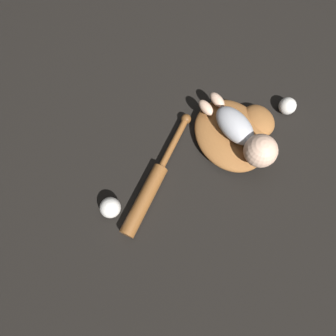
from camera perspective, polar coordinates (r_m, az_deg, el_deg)
The scene contains 6 objects.
ground_plane at distance 1.31m, azimuth 8.91°, elevation 4.79°, with size 6.00×6.00×0.00m, color black.
baseball_glove at distance 1.30m, azimuth 11.68°, elevation 6.09°, with size 0.32×0.32×0.07m.
baby_figure at distance 1.20m, azimuth 13.36°, elevation 5.41°, with size 0.36×0.15×0.12m.
baseball_bat at distance 1.20m, azimuth -2.97°, elevation -3.27°, with size 0.34×0.44×0.06m.
baseball at distance 1.19m, azimuth -10.01°, elevation -6.80°, with size 0.08×0.08×0.08m.
baseball_spare at distance 1.41m, azimuth 20.08°, elevation 10.12°, with size 0.07×0.07×0.07m.
Camera 1 is at (0.38, -0.43, 1.18)m, focal length 35.00 mm.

